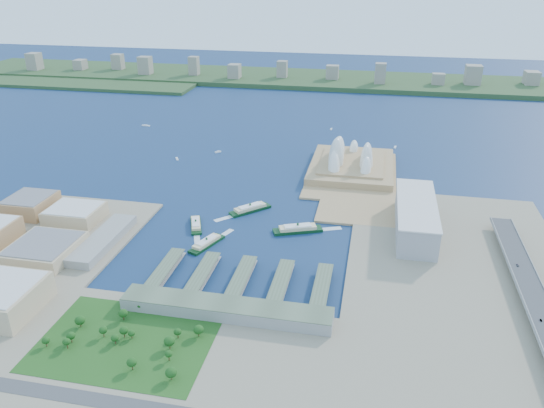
% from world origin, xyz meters
% --- Properties ---
extents(ground, '(3000.00, 3000.00, 0.00)m').
position_xyz_m(ground, '(0.00, 0.00, 0.00)').
color(ground, '#0E1F42').
rests_on(ground, ground).
extents(south_land, '(720.00, 180.00, 3.00)m').
position_xyz_m(south_land, '(0.00, -210.00, 1.50)').
color(south_land, gray).
rests_on(south_land, ground).
extents(east_land, '(240.00, 500.00, 3.00)m').
position_xyz_m(east_land, '(240.00, -50.00, 1.50)').
color(east_land, gray).
rests_on(east_land, ground).
extents(peninsula, '(135.00, 220.00, 3.00)m').
position_xyz_m(peninsula, '(107.50, 260.00, 1.50)').
color(peninsula, tan).
rests_on(peninsula, ground).
extents(far_shore, '(2200.00, 260.00, 12.00)m').
position_xyz_m(far_shore, '(0.00, 980.00, 6.00)').
color(far_shore, '#2D4926').
rests_on(far_shore, ground).
extents(opera_house, '(134.00, 180.00, 58.00)m').
position_xyz_m(opera_house, '(105.00, 280.00, 32.00)').
color(opera_house, white).
rests_on(opera_house, peninsula).
extents(toaster_building, '(45.00, 155.00, 35.00)m').
position_xyz_m(toaster_building, '(195.00, 80.00, 20.50)').
color(toaster_building, '#939399').
rests_on(toaster_building, east_land).
extents(expressway, '(26.00, 340.00, 11.85)m').
position_xyz_m(expressway, '(300.00, -60.00, 8.93)').
color(expressway, gray).
rests_on(expressway, east_land).
extents(west_buildings, '(200.00, 280.00, 27.00)m').
position_xyz_m(west_buildings, '(-250.00, -70.00, 16.50)').
color(west_buildings, '#A27A51').
rests_on(west_buildings, west_land).
extents(ferry_wharves, '(184.00, 90.00, 9.30)m').
position_xyz_m(ferry_wharves, '(14.00, -75.00, 4.65)').
color(ferry_wharves, '#4E5D47').
rests_on(ferry_wharves, ground).
extents(terminal_building, '(200.00, 28.00, 12.00)m').
position_xyz_m(terminal_building, '(15.00, -135.00, 9.00)').
color(terminal_building, gray).
rests_on(terminal_building, south_land).
extents(park, '(150.00, 110.00, 16.00)m').
position_xyz_m(park, '(-60.00, -190.00, 11.00)').
color(park, '#194714').
rests_on(park, south_land).
extents(far_skyline, '(1900.00, 140.00, 55.00)m').
position_xyz_m(far_skyline, '(0.00, 960.00, 39.50)').
color(far_skyline, gray).
rests_on(far_skyline, far_shore).
extents(ferry_a, '(29.92, 51.34, 9.48)m').
position_xyz_m(ferry_a, '(-75.20, 40.02, 4.74)').
color(ferry_a, '#0D3616').
rests_on(ferry_a, ground).
extents(ferry_b, '(51.74, 52.74, 11.14)m').
position_xyz_m(ferry_b, '(-18.62, 98.53, 5.57)').
color(ferry_b, '#0D3616').
rests_on(ferry_b, ground).
extents(ferry_c, '(32.17, 54.63, 10.09)m').
position_xyz_m(ferry_c, '(-46.25, -4.81, 5.05)').
color(ferry_c, '#0D3616').
rests_on(ferry_c, ground).
extents(ferry_d, '(62.43, 37.21, 11.54)m').
position_xyz_m(ferry_d, '(53.42, 51.64, 5.77)').
color(ferry_d, '#0D3616').
rests_on(ferry_d, ground).
extents(boat_a, '(9.69, 13.66, 2.65)m').
position_xyz_m(boat_a, '(-190.04, 275.66, 1.32)').
color(boat_a, white).
rests_on(boat_a, ground).
extents(boat_b, '(10.74, 10.60, 3.02)m').
position_xyz_m(boat_b, '(-132.02, 323.94, 1.51)').
color(boat_b, white).
rests_on(boat_b, ground).
extents(boat_c, '(5.21, 12.55, 2.74)m').
position_xyz_m(boat_c, '(174.73, 413.98, 1.37)').
color(boat_c, white).
rests_on(boat_c, ground).
extents(boat_d, '(17.64, 4.84, 2.94)m').
position_xyz_m(boat_d, '(-325.98, 455.61, 1.47)').
color(boat_d, white).
rests_on(boat_d, ground).
extents(boat_e, '(3.63, 10.86, 2.65)m').
position_xyz_m(boat_e, '(49.76, 506.88, 1.33)').
color(boat_e, white).
rests_on(boat_e, ground).
extents(car_b, '(1.26, 3.61, 1.19)m').
position_xyz_m(car_b, '(296.00, -103.61, 15.44)').
color(car_b, slate).
rests_on(car_b, expressway).
extents(car_c, '(1.99, 4.89, 1.42)m').
position_xyz_m(car_c, '(296.00, -7.43, 15.56)').
color(car_c, slate).
rests_on(car_c, expressway).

